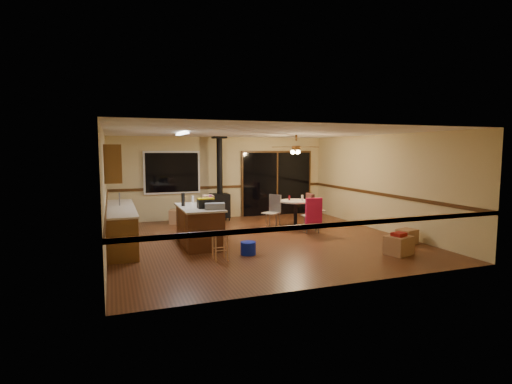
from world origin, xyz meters
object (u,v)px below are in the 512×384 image
blue_bucket (248,248)px  chair_right (311,206)px  dining_table (296,209)px  box_under_window (179,217)px  box_corner_b (407,236)px  toolbox_grey (215,206)px  box_corner_a (399,245)px  chair_left (273,208)px  kitchen_island (199,226)px  chair_near (313,211)px  wood_stove (220,197)px  bar_stool (220,246)px  toolbox_black (206,204)px

blue_bucket → chair_right: bearing=40.8°
dining_table → box_under_window: 3.50m
dining_table → box_corner_b: 3.10m
toolbox_grey → box_corner_a: (3.52, -1.72, -0.77)m
chair_left → toolbox_grey: bearing=-140.1°
kitchen_island → chair_right: chair_right is taller
kitchen_island → blue_bucket: 1.45m
chair_near → chair_right: same height
wood_stove → chair_right: bearing=-41.0°
bar_stool → box_corner_b: bar_stool is taller
kitchen_island → chair_left: size_ratio=3.02×
wood_stove → bar_stool: 4.61m
toolbox_black → box_corner_a: toolbox_black is taller
toolbox_black → box_corner_a: bearing=-27.9°
bar_stool → chair_left: chair_left is taller
box_under_window → chair_near: bearing=-41.2°
toolbox_black → chair_near: (2.96, 0.50, -0.40)m
chair_near → box_corner_a: size_ratio=1.36×
chair_left → box_corner_a: size_ratio=1.08×
blue_bucket → chair_left: 2.92m
box_corner_a → box_corner_b: box_corner_a is taller
chair_right → blue_bucket: bearing=-139.2°
toolbox_grey → chair_near: 2.93m
toolbox_grey → toolbox_black: (-0.15, 0.23, 0.03)m
toolbox_grey → bar_stool: bearing=-97.6°
box_under_window → dining_table: bearing=-31.2°
chair_near → box_corner_b: size_ratio=1.67×
dining_table → kitchen_island: bearing=-159.9°
dining_table → chair_right: chair_right is taller
kitchen_island → box_corner_b: kitchen_island is taller
bar_stool → chair_near: bearing=28.4°
box_corner_a → wood_stove: bearing=114.9°
wood_stove → dining_table: 2.59m
wood_stove → blue_bucket: wood_stove is taller
toolbox_black → blue_bucket: (0.70, -0.87, -0.87)m
chair_near → kitchen_island: bearing=-176.2°
wood_stove → chair_near: size_ratio=3.60×
kitchen_island → toolbox_black: bearing=-73.7°
bar_stool → box_corner_a: 3.74m
wood_stove → box_corner_b: size_ratio=6.00×
box_under_window → chair_left: bearing=-34.8°
toolbox_grey → dining_table: bearing=30.6°
toolbox_black → blue_bucket: size_ratio=1.12×
dining_table → chair_left: bearing=165.7°
bar_stool → chair_right: chair_right is taller
blue_bucket → box_under_window: size_ratio=0.62×
chair_near → chair_right: bearing=65.6°
dining_table → box_corner_b: dining_table is taller
kitchen_island → blue_bucket: (0.79, -1.18, -0.32)m
chair_near → box_corner_a: chair_near is taller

